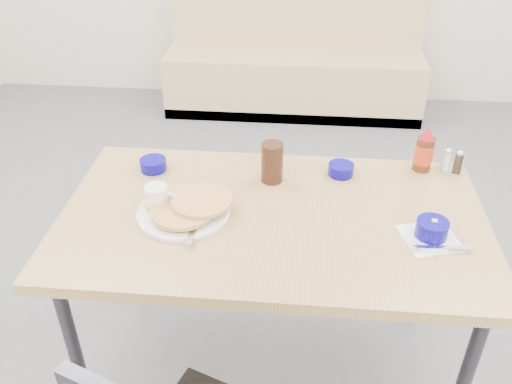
# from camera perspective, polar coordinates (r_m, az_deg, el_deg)

# --- Properties ---
(booth_bench) EXTENTS (1.90, 0.56, 1.22)m
(booth_bench) POSITION_cam_1_polar(r_m,az_deg,el_deg) (4.23, 4.03, 13.42)
(booth_bench) COLOR tan
(booth_bench) RESTS_ON ground
(dining_table) EXTENTS (1.40, 0.80, 0.76)m
(dining_table) POSITION_cam_1_polar(r_m,az_deg,el_deg) (1.82, 1.74, -3.98)
(dining_table) COLOR tan
(dining_table) RESTS_ON ground
(pancake_plate) EXTENTS (0.31, 0.33, 0.05)m
(pancake_plate) POSITION_cam_1_polar(r_m,az_deg,el_deg) (1.79, -7.49, -1.67)
(pancake_plate) COLOR white
(pancake_plate) RESTS_ON dining_table
(coffee_mug) EXTENTS (0.11, 0.08, 0.09)m
(coffee_mug) POSITION_cam_1_polar(r_m,az_deg,el_deg) (1.81, -10.30, -0.60)
(coffee_mug) COLOR white
(coffee_mug) RESTS_ON dining_table
(grits_setting) EXTENTS (0.22, 0.20, 0.07)m
(grits_setting) POSITION_cam_1_polar(r_m,az_deg,el_deg) (1.75, 17.99, -3.98)
(grits_setting) COLOR white
(grits_setting) RESTS_ON dining_table
(creamer_bowl) EXTENTS (0.10, 0.10, 0.04)m
(creamer_bowl) POSITION_cam_1_polar(r_m,az_deg,el_deg) (2.05, -10.76, 2.85)
(creamer_bowl) COLOR #0A057A
(creamer_bowl) RESTS_ON dining_table
(butter_bowl) EXTENTS (0.09, 0.09, 0.04)m
(butter_bowl) POSITION_cam_1_polar(r_m,az_deg,el_deg) (2.01, 8.93, 2.35)
(butter_bowl) COLOR #0A057A
(butter_bowl) RESTS_ON dining_table
(amber_tumbler) EXTENTS (0.09, 0.09, 0.15)m
(amber_tumbler) POSITION_cam_1_polar(r_m,az_deg,el_deg) (1.92, 1.70, 3.13)
(amber_tumbler) COLOR black
(amber_tumbler) RESTS_ON dining_table
(condiment_caddy) EXTENTS (0.10, 0.07, 0.11)m
(condiment_caddy) POSITION_cam_1_polar(r_m,az_deg,el_deg) (2.12, 19.96, 2.99)
(condiment_caddy) COLOR silver
(condiment_caddy) RESTS_ON dining_table
(syrup_bottle) EXTENTS (0.07, 0.07, 0.18)m
(syrup_bottle) POSITION_cam_1_polar(r_m,az_deg,el_deg) (2.08, 17.29, 4.10)
(syrup_bottle) COLOR #47230F
(syrup_bottle) RESTS_ON dining_table
(sugar_wrapper) EXTENTS (0.05, 0.05, 0.00)m
(sugar_wrapper) POSITION_cam_1_polar(r_m,az_deg,el_deg) (1.93, -7.87, 0.42)
(sugar_wrapper) COLOR #E44C78
(sugar_wrapper) RESTS_ON dining_table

